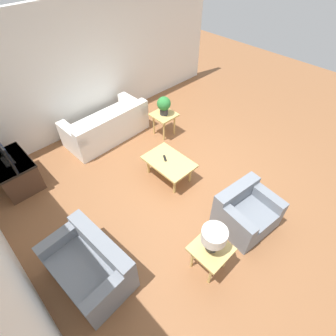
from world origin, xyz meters
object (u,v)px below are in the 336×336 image
side_table_lamp (210,252)px  tv_stand_chest (15,172)px  television (1,150)px  loveseat (90,266)px  table_lamp (214,237)px  sofa (107,127)px  potted_plant (164,105)px  armchair (245,212)px  coffee_table (169,163)px  side_table_plant (164,117)px

side_table_lamp → tv_stand_chest: (3.57, 1.32, -0.13)m
side_table_lamp → television: size_ratio=0.57×
loveseat → table_lamp: size_ratio=3.00×
television → loveseat: bearing=-178.9°
sofa → potted_plant: bearing=140.1°
armchair → side_table_lamp: (-0.09, 1.02, 0.16)m
tv_stand_chest → television: bearing=90.0°
coffee_table → armchair: bearing=-174.7°
side_table_plant → television: size_ratio=0.57×
loveseat → tv_stand_chest: (2.51, 0.04, 0.04)m
television → potted_plant: television is taller
coffee_table → table_lamp: (-1.72, 0.87, 0.45)m
side_table_lamp → potted_plant: (2.80, -1.76, 0.33)m
loveseat → tv_stand_chest: bearing=177.1°
sofa → side_table_plant: sofa is taller
coffee_table → potted_plant: bearing=-39.5°
armchair → tv_stand_chest: bearing=130.2°
armchair → coffee_table: 1.64m
side_table_lamp → television: 3.83m
tv_stand_chest → television: (0.00, 0.00, 0.55)m
side_table_lamp → sofa: bearing=-11.7°
television → armchair: bearing=-146.0°
television → side_table_plant: bearing=-104.1°
coffee_table → sofa: bearing=3.8°
loveseat → coffee_table: 2.25m
side_table_lamp → television: television is taller
coffee_table → side_table_plant: 1.40m
side_table_plant → television: bearing=75.9°
sofa → table_lamp: bearing=76.7°
sofa → television: television is taller
sofa → coffee_table: bearing=92.1°
armchair → side_table_plant: bearing=81.0°
coffee_table → side_table_lamp: 1.92m
side_table_lamp → tv_stand_chest: bearing=20.4°
side_table_plant → table_lamp: table_lamp is taller
side_table_plant → table_lamp: size_ratio=1.27×
sofa → loveseat: (-2.53, 2.02, -0.00)m
side_table_lamp → tv_stand_chest: tv_stand_chest is taller
side_table_plant → armchair: bearing=164.7°
side_table_lamp → coffee_table: bearing=-26.8°
side_table_plant → tv_stand_chest: tv_stand_chest is taller
sofa → side_table_plant: bearing=140.1°
side_table_plant → television: television is taller
potted_plant → table_lamp: table_lamp is taller
loveseat → tv_stand_chest: 2.51m
table_lamp → loveseat: bearing=50.4°
potted_plant → television: bearing=75.9°
sofa → loveseat: size_ratio=1.47×
tv_stand_chest → potted_plant: size_ratio=2.22×
coffee_table → tv_stand_chest: bearing=49.7°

